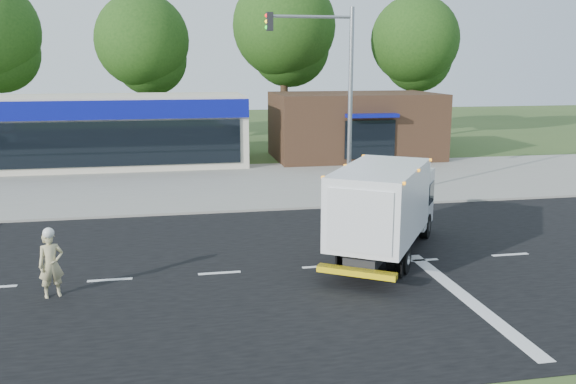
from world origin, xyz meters
name	(u,v)px	position (x,y,z in m)	size (l,w,h in m)	color
ground	(322,267)	(0.00, 0.00, 0.00)	(120.00, 120.00, 0.00)	#385123
road_asphalt	(322,267)	(0.00, 0.00, 0.00)	(60.00, 14.00, 0.02)	black
sidewalk	(276,203)	(0.00, 8.20, 0.06)	(60.00, 2.40, 0.12)	gray
parking_apron	(257,179)	(0.00, 14.00, 0.01)	(60.00, 9.00, 0.02)	gray
lane_markings	(382,279)	(1.35, -1.35, 0.02)	(55.20, 7.00, 0.01)	silver
ems_box_truck	(385,203)	(2.12, 0.67, 1.68)	(5.25, 6.61, 2.91)	black
emergency_worker	(51,263)	(-7.30, -0.95, 0.90)	(0.73, 0.61, 1.83)	#C3B682
retail_strip_mall	(87,131)	(-9.00, 19.93, 2.01)	(18.00, 6.20, 4.00)	beige
brown_storefront	(355,126)	(7.00, 19.98, 2.00)	(10.00, 6.70, 4.00)	#382316
traffic_signal_pole	(335,86)	(2.35, 7.60, 4.92)	(3.51, 0.25, 8.00)	gray
background_trees	(216,40)	(-0.85, 28.16, 7.38)	(36.77, 7.39, 12.10)	#332114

